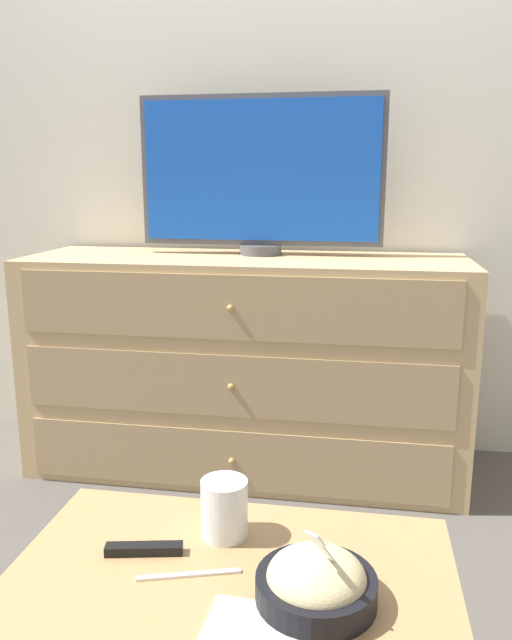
{
  "coord_description": "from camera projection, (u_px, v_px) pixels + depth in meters",
  "views": [
    {
      "loc": [
        0.35,
        -2.57,
        1.12
      ],
      "look_at": [
        0.13,
        -1.29,
        0.82
      ],
      "focal_mm": 35.0,
      "sensor_mm": 36.0,
      "label": 1
    }
  ],
  "objects": [
    {
      "name": "drink_cup",
      "position": [
        224.0,
        512.0,
        1.18
      ],
      "size": [
        0.09,
        0.09,
        0.11
      ],
      "color": "#9E6638",
      "rests_on": "coffee_table"
    },
    {
      "name": "tv",
      "position": [
        261.0,
        174.0,
        2.34
      ],
      "size": [
        0.92,
        0.16,
        0.59
      ],
      "color": "#515156",
      "rests_on": "dresser"
    },
    {
      "name": "napkin",
      "position": [
        255.0,
        638.0,
        0.92
      ],
      "size": [
        0.17,
        0.17,
        0.0
      ],
      "color": "silver",
      "rests_on": "coffee_table"
    },
    {
      "name": "ground_plane",
      "position": [
        275.0,
        436.0,
        2.77
      ],
      "size": [
        12.0,
        12.0,
        0.0
      ],
      "primitive_type": "plane",
      "color": "#56514C"
    },
    {
      "name": "coffee_table",
      "position": [
        227.0,
        622.0,
        1.06
      ],
      "size": [
        0.77,
        0.54,
        0.45
      ],
      "color": "tan",
      "rests_on": "ground_plane"
    },
    {
      "name": "remote_control",
      "position": [
        144.0,
        549.0,
        1.13
      ],
      "size": [
        0.14,
        0.05,
        0.02
      ],
      "color": "black",
      "rests_on": "coffee_table"
    },
    {
      "name": "dresser",
      "position": [
        245.0,
        365.0,
        2.41
      ],
      "size": [
        1.64,
        0.55,
        0.83
      ],
      "color": "tan",
      "rests_on": "ground_plane"
    },
    {
      "name": "wall_back",
      "position": [
        278.0,
        133.0,
        2.51
      ],
      "size": [
        12.0,
        0.05,
        2.6
      ],
      "color": "silver",
      "rests_on": "ground_plane"
    },
    {
      "name": "knife",
      "position": [
        189.0,
        575.0,
        1.07
      ],
      "size": [
        0.17,
        0.06,
        0.01
      ],
      "color": "white",
      "rests_on": "coffee_table"
    },
    {
      "name": "takeout_bowl",
      "position": [
        316.0,
        583.0,
        1.0
      ],
      "size": [
        0.2,
        0.2,
        0.16
      ],
      "color": "black",
      "rests_on": "coffee_table"
    }
  ]
}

